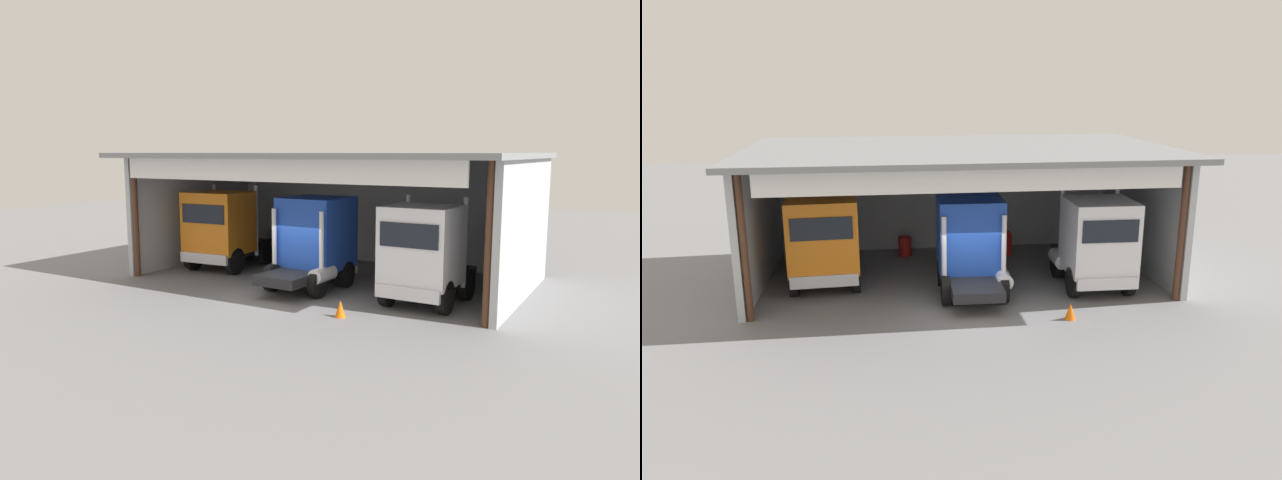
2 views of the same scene
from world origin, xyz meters
TOP-DOWN VIEW (x-y plane):
  - ground_plane at (0.00, 0.00)m, footprint 80.00×80.00m
  - workshop_shed at (0.00, 4.90)m, footprint 15.91×9.56m
  - truck_orange_center_right_bay at (-5.23, 3.26)m, footprint 2.90×5.35m
  - truck_blue_center_left_bay at (0.22, 2.10)m, footprint 2.55×4.38m
  - truck_white_center_bay at (4.85, 1.67)m, footprint 2.55×4.80m
  - oil_drum at (-2.03, 7.08)m, footprint 0.58×0.58m
  - tool_cart at (2.28, 6.75)m, footprint 0.90×0.60m
  - traffic_cone at (3.08, -1.11)m, footprint 0.36×0.36m

SIDE VIEW (x-z plane):
  - ground_plane at x=0.00m, z-range 0.00..0.00m
  - traffic_cone at x=3.08m, z-range 0.00..0.56m
  - oil_drum at x=-2.03m, z-range 0.00..0.87m
  - tool_cart at x=2.28m, z-range 0.00..1.00m
  - truck_white_center_bay at x=4.85m, z-range -0.04..3.69m
  - truck_orange_center_right_bay at x=-5.23m, z-range -0.05..3.72m
  - truck_blue_center_left_bay at x=0.22m, z-range 0.11..3.64m
  - workshop_shed at x=0.00m, z-range 1.06..6.29m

